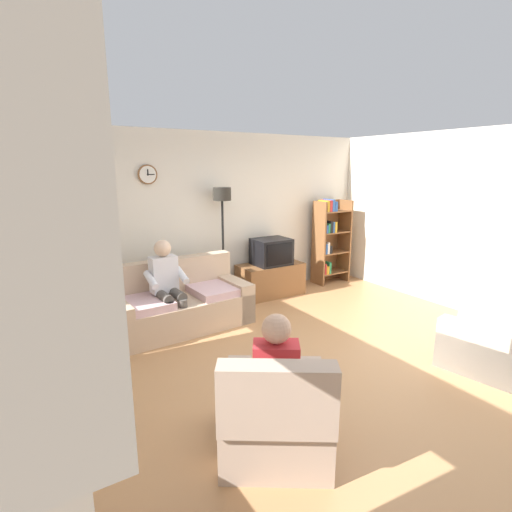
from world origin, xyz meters
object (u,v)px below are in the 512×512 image
couch (179,305)px  floor_lamp (222,213)px  tv (271,252)px  bookshelf (329,239)px  tv_stand (270,279)px  armchair_near_window (275,417)px  person_on_couch (167,282)px  person_in_left_armchair (275,373)px  armchair_near_bookshelf (494,344)px

couch → floor_lamp: 1.62m
tv → bookshelf: size_ratio=0.38×
tv_stand → armchair_near_window: 3.79m
armchair_near_window → person_on_couch: size_ratio=0.95×
armchair_near_window → person_in_left_armchair: bearing=56.7°
person_in_left_armchair → bookshelf: bearing=43.0°
floor_lamp → person_on_couch: bearing=-149.2°
couch → person_in_left_armchair: bearing=-94.2°
tv_stand → person_in_left_armchair: (-2.03, -3.10, 0.33)m
bookshelf → floor_lamp: (-2.21, 0.03, 0.61)m
armchair_near_window → person_in_left_armchair: (0.05, 0.07, 0.32)m
tv → person_in_left_armchair: 3.69m
couch → tv: bearing=14.2°
bookshelf → person_on_couch: bookshelf is taller
floor_lamp → armchair_near_window: size_ratio=1.58×
floor_lamp → person_on_couch: floor_lamp is taller
bookshelf → floor_lamp: 2.29m
tv_stand → person_on_couch: (-2.02, -0.60, 0.43)m
couch → tv_stand: couch is taller
person_on_couch → floor_lamp: bearing=30.8°
tv_stand → floor_lamp: bearing=173.3°
tv → armchair_near_bookshelf: (0.64, -3.36, -0.48)m
tv → person_on_couch: (-2.02, -0.58, -0.07)m
armchair_near_window → armchair_near_bookshelf: size_ratio=1.16×
bookshelf → armchair_near_window: 4.76m
couch → tv_stand: (1.84, 0.49, -0.04)m
tv → person_in_left_armchair: size_ratio=0.54×
tv_stand → armchair_near_window: bearing=-123.3°
armchair_near_window → person_on_couch: bearing=88.7°
armchair_near_bookshelf → person_in_left_armchair: 2.70m
tv_stand → floor_lamp: 1.45m
armchair_near_window → floor_lamp: bearing=69.3°
bookshelf → person_on_couch: bearing=-168.8°
tv → armchair_near_bookshelf: bearing=-79.2°
tv_stand → person_in_left_armchair: size_ratio=0.98×
couch → armchair_near_window: (-0.24, -2.68, -0.02)m
tv_stand → armchair_near_window: armchair_near_window is taller
armchair_near_bookshelf → tv_stand: bearing=100.7°
couch → armchair_near_window: same height
bookshelf → floor_lamp: bearing=179.3°
floor_lamp → armchair_near_window: (-1.23, -3.27, -1.16)m
couch → person_in_left_armchair: 2.63m
tv_stand → person_in_left_armchair: 3.72m
tv → person_in_left_armchair: (-2.03, -3.07, -0.16)m
tv_stand → tv: (0.00, -0.02, 0.49)m
armchair_near_window → tv: bearing=56.5°
tv → person_on_couch: bearing=-164.1°
tv → bookshelf: bearing=4.0°
tv → bookshelf: 1.37m
person_on_couch → couch: bearing=31.4°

